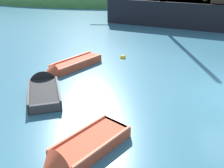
{
  "coord_description": "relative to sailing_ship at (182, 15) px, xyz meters",
  "views": [
    {
      "loc": [
        -4.89,
        -10.22,
        5.41
      ],
      "look_at": [
        -5.41,
        0.82,
        0.13
      ],
      "focal_mm": 43.05,
      "sensor_mm": 36.0,
      "label": 1
    }
  ],
  "objects": [
    {
      "name": "sailing_ship",
      "position": [
        0.0,
        0.0,
        0.0
      ],
      "size": [
        14.69,
        7.41,
        11.12
      ],
      "rotation": [
        0.0,
        0.0,
        2.81
      ],
      "color": "black",
      "rests_on": "ground"
    },
    {
      "name": "rowboat_near_dock",
      "position": [
        -7.84,
        -10.67,
        -0.7
      ],
      "size": [
        3.0,
        3.45,
        0.87
      ],
      "rotation": [
        0.0,
        0.0,
        4.04
      ],
      "color": "#C64C2D",
      "rests_on": "ground"
    },
    {
      "name": "rowboat_outer_right",
      "position": [
        -6.25,
        -17.46,
        -0.71
      ],
      "size": [
        2.85,
        3.2,
        1.09
      ],
      "rotation": [
        0.0,
        0.0,
        4.05
      ],
      "color": "#C64C2D",
      "rests_on": "ground"
    },
    {
      "name": "rowboat_outer_left",
      "position": [
        -8.42,
        -13.45,
        -0.69
      ],
      "size": [
        2.11,
        3.28,
        1.22
      ],
      "rotation": [
        0.0,
        0.0,
        1.88
      ],
      "color": "black",
      "rests_on": "ground"
    },
    {
      "name": "buoy_yellow",
      "position": [
        -5.02,
        -8.81,
        -0.82
      ],
      "size": [
        0.36,
        0.36,
        0.36
      ],
      "primitive_type": "sphere",
      "color": "yellow",
      "rests_on": "ground"
    }
  ]
}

